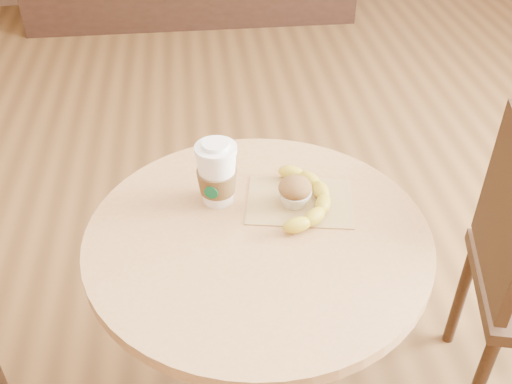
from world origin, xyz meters
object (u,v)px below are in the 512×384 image
(muffin, at_px, (295,192))
(banana, at_px, (306,197))
(cafe_table, at_px, (258,296))
(coffee_cup, at_px, (217,175))

(muffin, bearing_deg, banana, -1.55)
(cafe_table, xyz_separation_m, banana, (0.12, 0.09, 0.22))
(coffee_cup, height_order, banana, coffee_cup)
(coffee_cup, xyz_separation_m, muffin, (0.17, -0.04, -0.03))
(muffin, relative_size, banana, 0.30)
(coffee_cup, xyz_separation_m, banana, (0.20, -0.04, -0.05))
(muffin, distance_m, banana, 0.03)
(cafe_table, bearing_deg, banana, 35.79)
(banana, bearing_deg, cafe_table, -133.50)
(cafe_table, relative_size, muffin, 9.74)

